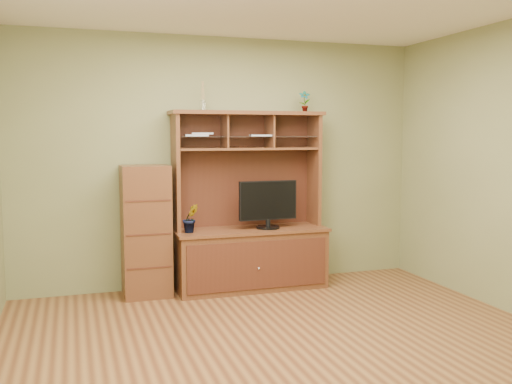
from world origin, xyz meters
name	(u,v)px	position (x,y,z in m)	size (l,w,h in m)	color
room	(290,174)	(0.00, 0.00, 1.35)	(4.54, 4.04, 2.74)	#552E18
media_hutch	(250,240)	(0.22, 1.73, 0.52)	(1.66, 0.61, 1.90)	#492B14
monitor	(268,203)	(0.40, 1.65, 0.92)	(0.65, 0.25, 0.51)	black
orchid_plant	(191,218)	(-0.44, 1.65, 0.80)	(0.16, 0.13, 0.30)	#2C6021
top_plant	(305,101)	(0.88, 1.80, 2.02)	(0.12, 0.08, 0.23)	#316222
reed_diffuser	(203,99)	(-0.27, 1.80, 2.02)	(0.06, 0.06, 0.31)	silver
magazines	(220,135)	(-0.09, 1.80, 1.65)	(0.96, 0.22, 0.04)	#B8B8BD
side_cabinet	(146,231)	(-0.88, 1.76, 0.67)	(0.48, 0.44, 1.34)	#492B14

